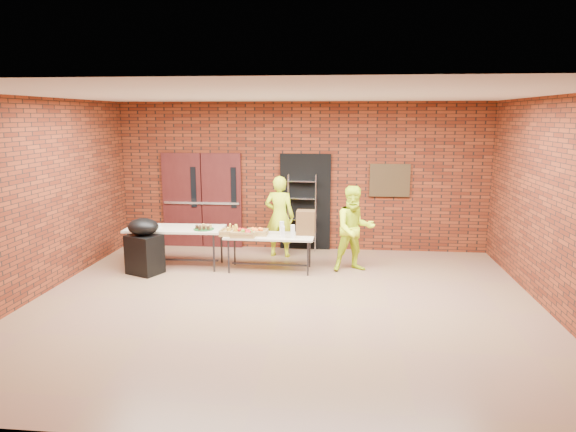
{
  "coord_description": "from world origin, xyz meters",
  "views": [
    {
      "loc": [
        0.86,
        -7.56,
        2.89
      ],
      "look_at": [
        -0.07,
        1.4,
        1.14
      ],
      "focal_mm": 32.0,
      "sensor_mm": 36.0,
      "label": 1
    }
  ],
  "objects_px": {
    "wire_rack": "(302,213)",
    "table_right": "(270,238)",
    "covered_grill": "(144,246)",
    "volunteer_man": "(354,229)",
    "table_left": "(175,231)",
    "coffee_dispenser": "(306,222)",
    "volunteer_woman": "(280,216)"
  },
  "relations": [
    {
      "from": "covered_grill",
      "to": "table_right",
      "type": "bearing_deg",
      "value": 35.13
    },
    {
      "from": "table_left",
      "to": "volunteer_man",
      "type": "relative_size",
      "value": 1.16
    },
    {
      "from": "table_left",
      "to": "coffee_dispenser",
      "type": "distance_m",
      "value": 2.54
    },
    {
      "from": "volunteer_woman",
      "to": "volunteer_man",
      "type": "bearing_deg",
      "value": 156.67
    },
    {
      "from": "coffee_dispenser",
      "to": "volunteer_woman",
      "type": "bearing_deg",
      "value": 124.88
    },
    {
      "from": "coffee_dispenser",
      "to": "volunteer_woman",
      "type": "relative_size",
      "value": 0.27
    },
    {
      "from": "coffee_dispenser",
      "to": "covered_grill",
      "type": "relative_size",
      "value": 0.43
    },
    {
      "from": "volunteer_woman",
      "to": "coffee_dispenser",
      "type": "bearing_deg",
      "value": 131.49
    },
    {
      "from": "coffee_dispenser",
      "to": "covered_grill",
      "type": "distance_m",
      "value": 3.04
    },
    {
      "from": "covered_grill",
      "to": "volunteer_man",
      "type": "height_order",
      "value": "volunteer_man"
    },
    {
      "from": "coffee_dispenser",
      "to": "covered_grill",
      "type": "height_order",
      "value": "coffee_dispenser"
    },
    {
      "from": "wire_rack",
      "to": "coffee_dispenser",
      "type": "distance_m",
      "value": 1.4
    },
    {
      "from": "covered_grill",
      "to": "volunteer_woman",
      "type": "relative_size",
      "value": 0.62
    },
    {
      "from": "coffee_dispenser",
      "to": "wire_rack",
      "type": "bearing_deg",
      "value": 97.41
    },
    {
      "from": "covered_grill",
      "to": "volunteer_woman",
      "type": "xyz_separation_m",
      "value": [
        2.35,
        1.46,
        0.32
      ]
    },
    {
      "from": "wire_rack",
      "to": "coffee_dispenser",
      "type": "relative_size",
      "value": 3.64
    },
    {
      "from": "table_left",
      "to": "table_right",
      "type": "bearing_deg",
      "value": -4.24
    },
    {
      "from": "table_left",
      "to": "covered_grill",
      "type": "bearing_deg",
      "value": -130.44
    },
    {
      "from": "wire_rack",
      "to": "covered_grill",
      "type": "relative_size",
      "value": 1.58
    },
    {
      "from": "volunteer_man",
      "to": "table_right",
      "type": "bearing_deg",
      "value": 168.87
    },
    {
      "from": "table_left",
      "to": "volunteer_woman",
      "type": "xyz_separation_m",
      "value": [
        1.92,
        0.93,
        0.14
      ]
    },
    {
      "from": "coffee_dispenser",
      "to": "volunteer_woman",
      "type": "height_order",
      "value": "volunteer_woman"
    },
    {
      "from": "table_right",
      "to": "coffee_dispenser",
      "type": "height_order",
      "value": "coffee_dispenser"
    },
    {
      "from": "volunteer_woman",
      "to": "volunteer_man",
      "type": "relative_size",
      "value": 1.05
    },
    {
      "from": "volunteer_man",
      "to": "table_left",
      "type": "bearing_deg",
      "value": 164.64
    },
    {
      "from": "coffee_dispenser",
      "to": "volunteer_woman",
      "type": "distance_m",
      "value": 1.06
    },
    {
      "from": "wire_rack",
      "to": "table_right",
      "type": "distance_m",
      "value": 1.62
    },
    {
      "from": "table_left",
      "to": "table_right",
      "type": "relative_size",
      "value": 1.12
    },
    {
      "from": "table_left",
      "to": "coffee_dispenser",
      "type": "relative_size",
      "value": 4.13
    },
    {
      "from": "covered_grill",
      "to": "volunteer_man",
      "type": "bearing_deg",
      "value": 32.77
    },
    {
      "from": "volunteer_man",
      "to": "covered_grill",
      "type": "bearing_deg",
      "value": 172.34
    },
    {
      "from": "wire_rack",
      "to": "table_right",
      "type": "xyz_separation_m",
      "value": [
        -0.49,
        -1.54,
        -0.2
      ]
    }
  ]
}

